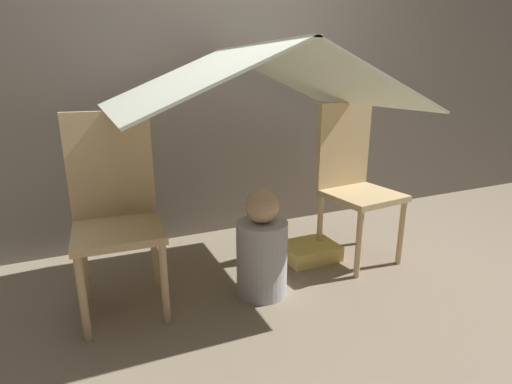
% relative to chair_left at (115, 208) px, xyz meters
% --- Properties ---
extents(ground_plane, '(8.80, 8.80, 0.00)m').
position_rel_chair_left_xyz_m(ground_plane, '(0.72, -0.23, -0.53)').
color(ground_plane, gray).
extents(wall_back, '(7.00, 0.05, 2.50)m').
position_rel_chair_left_xyz_m(wall_back, '(0.72, 0.77, 0.72)').
color(wall_back, '#6B6056').
rests_on(wall_back, ground_plane).
extents(chair_left, '(0.43, 0.43, 0.98)m').
position_rel_chair_left_xyz_m(chair_left, '(0.00, 0.00, 0.00)').
color(chair_left, '#D1B27F').
rests_on(chair_left, ground_plane).
extents(chair_right, '(0.45, 0.45, 0.98)m').
position_rel_chair_left_xyz_m(chair_right, '(1.43, -0.00, 0.00)').
color(chair_right, '#D1B27F').
rests_on(chair_right, ground_plane).
extents(sheet_canopy, '(1.45, 1.12, 0.32)m').
position_rel_chair_left_xyz_m(sheet_canopy, '(0.72, -0.08, 0.61)').
color(sheet_canopy, silver).
extents(person_front, '(0.27, 0.27, 0.59)m').
position_rel_chair_left_xyz_m(person_front, '(0.70, -0.21, -0.27)').
color(person_front, '#B2B2B7').
rests_on(person_front, ground_plane).
extents(floor_cushion, '(0.34, 0.27, 0.10)m').
position_rel_chair_left_xyz_m(floor_cushion, '(1.16, 0.05, -0.48)').
color(floor_cushion, '#E5CC66').
rests_on(floor_cushion, ground_plane).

